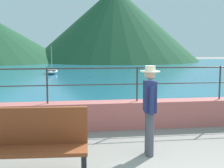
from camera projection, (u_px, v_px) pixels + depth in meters
name	position (u px, v px, depth m)	size (l,w,h in m)	color
promenade_wall	(137.00, 114.00, 7.95)	(20.00, 0.56, 0.70)	#BC605B
railing	(137.00, 77.00, 7.83)	(18.44, 0.04, 0.90)	#383330
lake_water	(86.00, 68.00, 30.23)	(64.00, 44.32, 0.06)	#236B89
hill_main	(115.00, 24.00, 47.30)	(26.19, 26.19, 11.52)	#1E4C2D
bench_main	(35.00, 143.00, 4.87)	(1.73, 0.67, 1.13)	brown
person_walking	(150.00, 106.00, 5.82)	(0.38, 0.57, 1.75)	#4C4C56
boat_1	(52.00, 71.00, 23.76)	(0.98, 2.33, 2.15)	white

